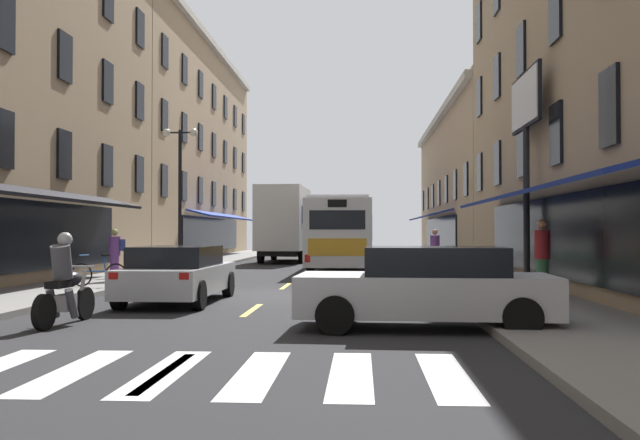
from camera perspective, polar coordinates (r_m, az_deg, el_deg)
ground_plane at (r=18.26m, az=-3.91°, el=-6.39°), size 34.80×80.00×0.10m
lane_centre_dashes at (r=18.01m, az=-4.02°, el=-6.29°), size 0.14×73.90×0.01m
crosswalk_near at (r=8.53m, az=-12.72°, el=-12.19°), size 7.10×2.80×0.01m
sidewalk_left at (r=19.88m, az=-21.11°, el=-5.54°), size 3.00×80.00×0.14m
sidewalk_right at (r=18.46m, az=14.67°, el=-5.93°), size 3.00×80.00×0.14m
billboard_sign at (r=20.74m, az=16.72°, el=7.81°), size 0.40×3.16×6.11m
transit_bus at (r=31.42m, az=1.92°, el=-1.09°), size 2.71×12.54×3.08m
box_truck at (r=38.37m, az=-2.86°, el=-0.37°), size 2.65×7.77×4.11m
sedan_near at (r=12.02m, az=8.89°, el=-5.50°), size 4.44×2.14×1.41m
sedan_mid at (r=16.58m, az=-11.67°, el=-4.38°), size 1.97×4.56×1.33m
sedan_far at (r=49.27m, az=-1.78°, el=-2.18°), size 2.04×4.24×1.29m
motorcycle_rider at (r=13.13m, az=-20.41°, el=-5.11°), size 0.62×2.07×1.66m
bicycle_near at (r=24.62m, az=-13.62°, el=-3.69°), size 1.71×0.48×0.91m
bicycle_mid at (r=20.14m, az=-17.87°, el=-4.27°), size 1.70×0.48×0.91m
pedestrian_near at (r=22.47m, az=-16.62°, el=-2.67°), size 0.53×0.42×1.62m
pedestrian_mid at (r=26.65m, az=9.51°, el=-2.48°), size 0.36×0.36×1.63m
pedestrian_far at (r=17.11m, az=17.96°, el=-2.88°), size 0.36×0.36×1.83m
street_lamp_twin at (r=28.12m, az=-11.54°, el=2.30°), size 1.42×0.32×5.69m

